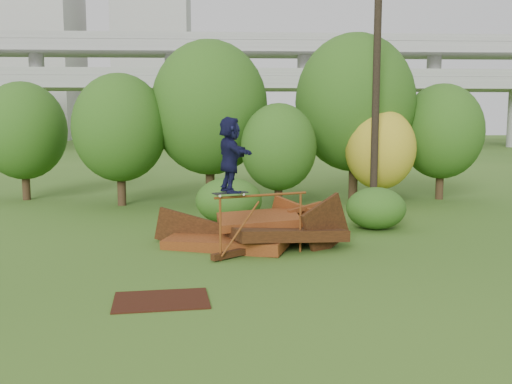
{
  "coord_description": "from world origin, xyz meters",
  "views": [
    {
      "loc": [
        -1.54,
        -12.91,
        3.48
      ],
      "look_at": [
        -0.8,
        2.0,
        1.6
      ],
      "focal_mm": 40.0,
      "sensor_mm": 36.0,
      "label": 1
    }
  ],
  "objects_px": {
    "scrap_pile": "(255,233)",
    "skater": "(230,155)",
    "flat_plate": "(161,300)",
    "utility_pole": "(376,89)"
  },
  "relations": [
    {
      "from": "skater",
      "to": "utility_pole",
      "type": "distance_m",
      "value": 9.45
    },
    {
      "from": "flat_plate",
      "to": "utility_pole",
      "type": "bearing_deg",
      "value": 57.1
    },
    {
      "from": "utility_pole",
      "to": "skater",
      "type": "bearing_deg",
      "value": -126.67
    },
    {
      "from": "scrap_pile",
      "to": "utility_pole",
      "type": "xyz_separation_m",
      "value": [
        4.82,
        5.88,
        4.29
      ]
    },
    {
      "from": "skater",
      "to": "flat_plate",
      "type": "distance_m",
      "value": 4.38
    },
    {
      "from": "scrap_pile",
      "to": "skater",
      "type": "bearing_deg",
      "value": -114.27
    },
    {
      "from": "scrap_pile",
      "to": "flat_plate",
      "type": "bearing_deg",
      "value": -113.35
    },
    {
      "from": "flat_plate",
      "to": "utility_pole",
      "type": "relative_size",
      "value": 0.2
    },
    {
      "from": "utility_pole",
      "to": "scrap_pile",
      "type": "bearing_deg",
      "value": -129.39
    },
    {
      "from": "skater",
      "to": "flat_plate",
      "type": "height_order",
      "value": "skater"
    }
  ]
}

